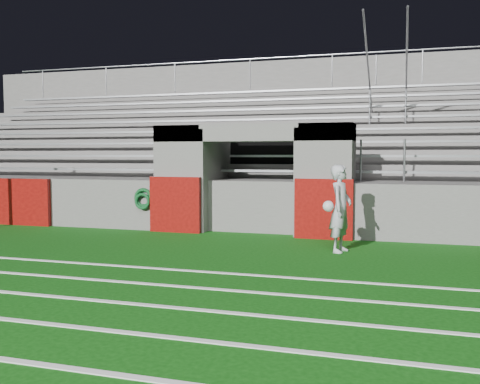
% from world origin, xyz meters
% --- Properties ---
extents(ground, '(90.00, 90.00, 0.00)m').
position_xyz_m(ground, '(0.00, 0.00, 0.00)').
color(ground, '#0C460B').
rests_on(ground, ground).
extents(field_markings, '(28.00, 8.09, 0.01)m').
position_xyz_m(field_markings, '(0.00, -5.00, 0.01)').
color(field_markings, white).
rests_on(field_markings, ground).
extents(stadium_structure, '(26.00, 8.48, 5.42)m').
position_xyz_m(stadium_structure, '(0.00, 7.97, 1.49)').
color(stadium_structure, '#595755').
rests_on(stadium_structure, ground).
extents(goalkeeper_with_ball, '(0.58, 0.69, 1.69)m').
position_xyz_m(goalkeeper_with_ball, '(2.34, 1.45, 0.85)').
color(goalkeeper_with_ball, '#A6A9AF').
rests_on(goalkeeper_with_ball, ground).
extents(hose_coil, '(0.49, 0.14, 0.54)m').
position_xyz_m(hose_coil, '(-2.67, 2.93, 0.79)').
color(hose_coil, '#0E461D').
rests_on(hose_coil, ground).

